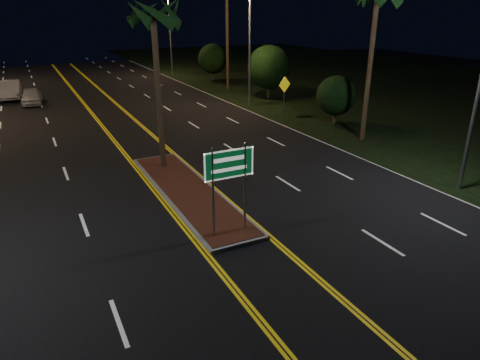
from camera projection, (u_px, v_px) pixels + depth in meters
ground at (270, 276)px, 12.86m from camera, size 120.00×120.00×0.00m
grass_right at (391, 84)px, 46.14m from camera, size 40.00×110.00×0.01m
median_island at (188, 192)px, 18.62m from camera, size 2.25×10.25×0.17m
highway_sign at (229, 172)px, 14.28m from camera, size 1.80×0.08×3.20m
streetlight_right_near at (479, 59)px, 16.86m from camera, size 1.91×0.44×9.00m
streetlight_right_mid at (245, 34)px, 33.43m from camera, size 1.91×0.44×9.00m
streetlight_right_far at (167, 26)px, 49.99m from camera, size 1.91×0.44×9.00m
palm_median at (153, 14)px, 18.85m from camera, size 2.40×2.40×8.30m
shrub_near at (336, 96)px, 29.39m from camera, size 2.70×2.70×3.30m
shrub_mid at (269, 67)px, 37.59m from camera, size 3.78×3.78×4.62m
shrub_far at (213, 59)px, 47.59m from camera, size 3.24×3.24×3.96m
car_near at (31, 95)px, 35.92m from camera, size 2.31×4.79×1.56m
car_far at (10, 88)px, 38.12m from camera, size 2.62×5.61×1.83m
warning_sign at (284, 89)px, 32.03m from camera, size 1.16×0.33×2.84m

